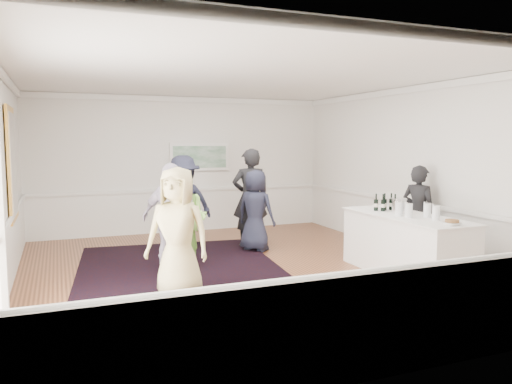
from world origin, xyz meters
name	(u,v)px	position (x,y,z in m)	size (l,w,h in m)	color
floor	(240,272)	(0.00, 0.00, 0.00)	(8.00, 8.00, 0.00)	brown
ceiling	(240,76)	(0.00, 0.00, 3.20)	(7.00, 8.00, 0.02)	white
wall_left	(1,183)	(-3.50, 0.00, 1.60)	(0.02, 8.00, 3.20)	white
wall_right	(414,171)	(3.50, 0.00, 1.60)	(0.02, 8.00, 3.20)	white
wall_back	(183,165)	(0.00, 4.00, 1.60)	(7.00, 0.02, 3.20)	white
wall_front	(393,206)	(0.00, -4.00, 1.60)	(7.00, 0.02, 3.20)	white
wainscoting	(240,242)	(0.00, 0.00, 0.50)	(7.00, 8.00, 1.00)	white
mirror	(12,164)	(-3.45, 1.30, 1.80)	(0.05, 1.25, 1.85)	gold
landscape_painting	(200,157)	(0.40, 3.95, 1.78)	(1.44, 0.06, 0.66)	white
area_rug	(180,270)	(-0.92, 0.44, 0.01)	(3.34, 4.39, 0.02)	black
serving_table	(406,245)	(2.42, -1.18, 0.49)	(0.92, 2.43, 0.98)	white
bartender	(419,214)	(3.20, -0.53, 0.87)	(0.64, 0.42, 1.74)	black
guest_tan	(178,233)	(-1.28, -1.01, 0.91)	(0.89, 0.58, 1.83)	#C8B87D
guest_green	(185,219)	(-0.80, 0.54, 0.85)	(0.82, 0.64, 1.70)	#92D957
guest_lilac	(172,219)	(-1.08, 0.31, 0.91)	(1.07, 0.44, 1.82)	silver
guest_dark_a	(183,203)	(-0.47, 2.01, 0.94)	(1.22, 0.70, 1.88)	#1D1F30
guest_dark_b	(250,198)	(0.87, 1.81, 1.01)	(0.73, 0.48, 2.01)	black
guest_navy	(256,210)	(0.82, 1.38, 0.80)	(0.78, 0.51, 1.61)	#1D1F30
wine_bottles	(386,202)	(2.41, -0.64, 1.14)	(0.37, 0.25, 0.31)	black
juice_pitchers	(417,210)	(2.39, -1.47, 1.10)	(0.44, 0.66, 0.24)	#83B942
ice_bucket	(399,206)	(2.43, -0.97, 1.10)	(0.26, 0.26, 0.24)	silver
nut_bowl	(452,223)	(2.40, -2.20, 1.02)	(0.24, 0.24, 0.08)	white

